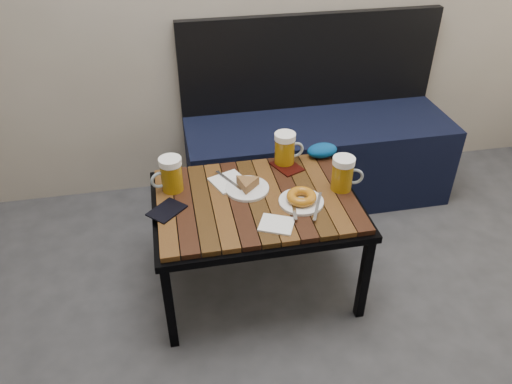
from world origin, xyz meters
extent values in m
cube|color=black|center=(0.24, 1.74, 0.23)|extent=(1.40, 0.50, 0.45)
cube|color=black|center=(0.24, 1.97, 0.70)|extent=(1.40, 0.05, 0.50)
cube|color=black|center=(-0.62, 0.84, 0.21)|extent=(0.03, 0.03, 0.42)
cube|color=black|center=(0.16, 0.84, 0.21)|extent=(0.04, 0.03, 0.42)
cube|color=black|center=(-0.62, 1.40, 0.21)|extent=(0.03, 0.04, 0.42)
cube|color=black|center=(0.16, 1.40, 0.21)|extent=(0.04, 0.04, 0.42)
cube|color=black|center=(-0.23, 1.12, 0.43)|extent=(0.84, 0.62, 0.03)
cube|color=#3D1E0D|center=(-0.23, 1.12, 0.46)|extent=(0.80, 0.58, 0.02)
cylinder|color=#93670B|center=(-0.55, 1.25, 0.53)|extent=(0.11, 0.11, 0.12)
cylinder|color=white|center=(-0.55, 1.25, 0.61)|extent=(0.09, 0.09, 0.03)
torus|color=#8C999E|center=(-0.60, 1.24, 0.53)|extent=(0.08, 0.03, 0.08)
cylinder|color=#93670B|center=(-0.05, 1.36, 0.53)|extent=(0.10, 0.10, 0.12)
cylinder|color=white|center=(-0.05, 1.36, 0.61)|extent=(0.09, 0.09, 0.03)
torus|color=#8C999E|center=(0.00, 1.36, 0.53)|extent=(0.08, 0.02, 0.08)
cylinder|color=#93670B|center=(0.13, 1.12, 0.53)|extent=(0.10, 0.10, 0.12)
cylinder|color=white|center=(0.13, 1.12, 0.61)|extent=(0.09, 0.09, 0.03)
torus|color=#8C999E|center=(0.18, 1.11, 0.53)|extent=(0.08, 0.03, 0.07)
cylinder|color=white|center=(-0.25, 1.18, 0.48)|extent=(0.18, 0.18, 0.01)
cylinder|color=white|center=(-0.06, 1.05, 0.48)|extent=(0.18, 0.18, 0.01)
torus|color=#96520D|center=(-0.06, 1.05, 0.50)|extent=(0.12, 0.12, 0.04)
cube|color=#A5A8AD|center=(-0.01, 1.00, 0.49)|extent=(0.09, 0.18, 0.00)
cube|color=#A5A8AD|center=(-0.10, 1.00, 0.49)|extent=(0.04, 0.14, 0.00)
cube|color=white|center=(-0.32, 1.25, 0.48)|extent=(0.18, 0.18, 0.01)
cube|color=#A5A8AD|center=(-0.32, 1.25, 0.48)|extent=(0.09, 0.17, 0.00)
cube|color=white|center=(-0.19, 0.93, 0.48)|extent=(0.16, 0.15, 0.01)
cube|color=black|center=(-0.59, 1.10, 0.48)|extent=(0.17, 0.17, 0.01)
cube|color=black|center=(-0.05, 1.32, 0.48)|extent=(0.14, 0.16, 0.01)
ellipsoid|color=navy|center=(0.13, 1.38, 0.50)|extent=(0.15, 0.10, 0.06)
camera|label=1|loc=(-0.55, -0.49, 1.66)|focal=35.00mm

